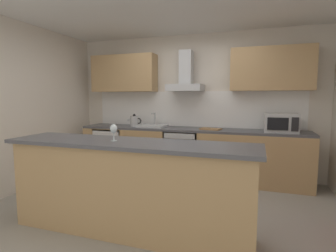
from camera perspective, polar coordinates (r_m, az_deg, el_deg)
name	(u,v)px	position (r m, az deg, el deg)	size (l,w,h in m)	color
ground	(160,210)	(3.62, -1.65, -17.64)	(5.58, 4.58, 0.02)	gray
ceiling	(160,0)	(3.51, -1.80, 25.44)	(5.58, 4.58, 0.02)	white
wall_back	(194,105)	(5.09, 5.54, 4.45)	(5.58, 0.12, 2.60)	silver
wall_left	(15,107)	(4.68, -29.87, 3.50)	(0.12, 4.58, 2.60)	silver
backsplash_tile	(193,109)	(5.02, 5.34, 3.63)	(3.90, 0.02, 0.66)	white
counter_back	(188,153)	(4.82, 4.40, -5.82)	(4.03, 0.60, 0.90)	tan
counter_island	(129,187)	(2.94, -8.29, -12.79)	(2.70, 0.64, 0.99)	tan
upper_cabinets	(191,72)	(4.88, 4.99, 11.55)	(3.98, 0.32, 0.70)	tan
oven	(183,153)	(4.82, 3.32, -5.70)	(0.60, 0.62, 0.80)	slate
refrigerator	(113,150)	(5.37, -11.60, -4.96)	(0.58, 0.60, 0.85)	white
microwave	(281,123)	(4.55, 23.05, 0.62)	(0.50, 0.38, 0.30)	#B7BABC
sink	(152,126)	(4.94, -3.34, 0.10)	(0.50, 0.40, 0.26)	silver
kettle	(134,121)	(5.04, -7.22, 1.06)	(0.29, 0.15, 0.24)	#B7BABC
range_hood	(186,78)	(4.85, 3.83, 10.14)	(0.62, 0.45, 0.72)	#B7BABC
wine_glass	(114,129)	(2.86, -11.56, -0.71)	(0.08, 0.08, 0.18)	silver
chopping_board	(211,129)	(4.62, 9.14, -0.62)	(0.34, 0.22, 0.02)	#9E7247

